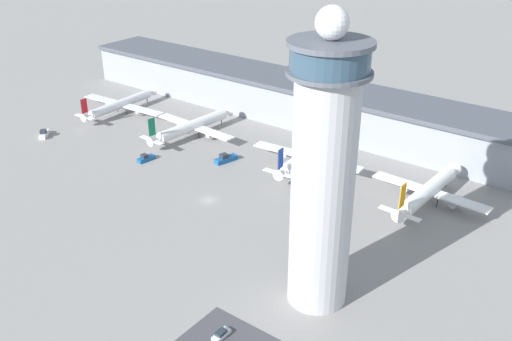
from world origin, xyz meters
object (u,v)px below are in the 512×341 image
(airplane_gate_alpha, at_px, (121,104))
(service_truck_fuel, at_px, (146,158))
(car_grey_coupe, at_px, (221,334))
(airplane_gate_bravo, at_px, (193,126))
(airplane_gate_charlie, at_px, (306,156))
(airplane_gate_delta, at_px, (429,191))
(service_truck_baggage, at_px, (226,159))
(service_truck_catering, at_px, (44,134))
(control_tower, at_px, (323,175))

(airplane_gate_alpha, distance_m, service_truck_fuel, 49.11)
(service_truck_fuel, relative_size, car_grey_coupe, 1.48)
(airplane_gate_bravo, relative_size, service_truck_fuel, 6.24)
(airplane_gate_charlie, bearing_deg, airplane_gate_delta, 1.83)
(car_grey_coupe, bearing_deg, airplane_gate_alpha, 147.34)
(airplane_gate_delta, bearing_deg, airplane_gate_charlie, -178.17)
(service_truck_fuel, distance_m, car_grey_coupe, 88.93)
(service_truck_baggage, bearing_deg, service_truck_fuel, -144.76)
(airplane_gate_alpha, bearing_deg, service_truck_fuel, -31.64)
(airplane_gate_alpha, relative_size, airplane_gate_delta, 1.10)
(service_truck_catering, distance_m, car_grey_coupe, 126.33)
(service_truck_catering, height_order, service_truck_fuel, service_truck_catering)
(airplane_gate_alpha, relative_size, service_truck_catering, 5.99)
(airplane_gate_bravo, bearing_deg, service_truck_fuel, -85.29)
(control_tower, distance_m, airplane_gate_bravo, 103.20)
(airplane_gate_charlie, distance_m, service_truck_baggage, 26.77)
(service_truck_fuel, distance_m, service_truck_baggage, 26.79)
(control_tower, distance_m, car_grey_coupe, 38.45)
(service_truck_catering, relative_size, car_grey_coupe, 1.58)
(control_tower, bearing_deg, airplane_gate_delta, 86.51)
(service_truck_fuel, xyz_separation_m, service_truck_baggage, (21.88, 15.46, 0.20))
(service_truck_catering, bearing_deg, service_truck_fuel, 10.20)
(airplane_gate_delta, xyz_separation_m, service_truck_catering, (-131.68, -36.98, -3.31))
(control_tower, xyz_separation_m, airplane_gate_bravo, (-85.19, 51.81, -26.62))
(service_truck_catering, xyz_separation_m, car_grey_coupe, (119.63, -40.59, -0.43))
(airplane_gate_alpha, bearing_deg, airplane_gate_charlie, 1.19)
(control_tower, distance_m, airplane_gate_charlie, 70.59)
(airplane_gate_alpha, height_order, service_truck_baggage, airplane_gate_alpha)
(airplane_gate_alpha, xyz_separation_m, car_grey_coupe, (116.14, -74.44, -3.14))
(control_tower, distance_m, service_truck_catering, 132.91)
(airplane_gate_charlie, bearing_deg, service_truck_catering, -158.54)
(airplane_gate_bravo, distance_m, car_grey_coupe, 106.69)
(airplane_gate_charlie, relative_size, service_truck_baggage, 4.56)
(control_tower, distance_m, airplane_gate_alpha, 137.84)
(airplane_gate_bravo, bearing_deg, service_truck_baggage, -22.85)
(airplane_gate_bravo, height_order, service_truck_catering, airplane_gate_bravo)
(airplane_gate_alpha, bearing_deg, airplane_gate_bravo, -0.22)
(car_grey_coupe, bearing_deg, service_truck_catering, 161.26)
(airplane_gate_bravo, xyz_separation_m, car_grey_coupe, (76.50, -74.29, -3.34))
(control_tower, xyz_separation_m, service_truck_catering, (-128.32, 18.10, -29.53))
(airplane_gate_bravo, relative_size, airplane_gate_charlie, 1.04)
(airplane_gate_alpha, xyz_separation_m, service_truck_catering, (-3.50, -33.86, -2.71))
(airplane_gate_bravo, relative_size, car_grey_coupe, 9.26)
(airplane_gate_bravo, height_order, service_truck_baggage, airplane_gate_bravo)
(service_truck_catering, xyz_separation_m, service_truck_fuel, (45.24, 8.14, -0.13))
(control_tower, relative_size, airplane_gate_delta, 1.69)
(airplane_gate_charlie, height_order, airplane_gate_delta, airplane_gate_delta)
(service_truck_fuel, height_order, car_grey_coupe, service_truck_fuel)
(airplane_gate_charlie, height_order, service_truck_catering, airplane_gate_charlie)
(control_tower, xyz_separation_m, airplane_gate_charlie, (-37.55, 53.78, -26.09))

